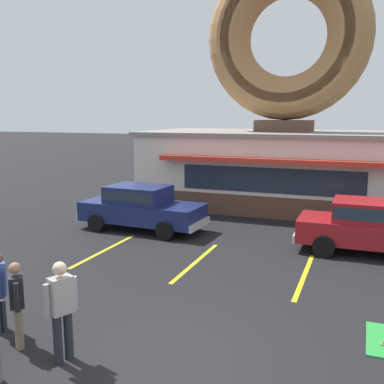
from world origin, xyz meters
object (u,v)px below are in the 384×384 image
(car_red, at_px, (373,225))
(pedestrian_leather_jacket_man, at_px, (0,289))
(pedestrian_blue_sweater_man, at_px, (62,306))
(pedestrian_clipboard_woman, at_px, (17,301))
(trash_bin, at_px, (150,196))
(car_navy, at_px, (141,206))

(car_red, relative_size, pedestrian_leather_jacket_man, 2.91)
(pedestrian_blue_sweater_man, bearing_deg, pedestrian_leather_jacket_man, 165.91)
(pedestrian_blue_sweater_man, distance_m, pedestrian_clipboard_woman, 1.06)
(car_red, height_order, trash_bin, car_red)
(car_navy, relative_size, pedestrian_clipboard_woman, 2.95)
(pedestrian_blue_sweater_man, bearing_deg, pedestrian_clipboard_woman, 173.53)
(car_navy, bearing_deg, pedestrian_leather_jacket_man, -81.94)
(pedestrian_clipboard_woman, bearing_deg, pedestrian_blue_sweater_man, -6.47)
(pedestrian_leather_jacket_man, relative_size, pedestrian_clipboard_woman, 1.00)
(car_navy, bearing_deg, car_red, -0.28)
(pedestrian_leather_jacket_man, height_order, pedestrian_clipboard_woman, pedestrian_clipboard_woman)
(car_navy, height_order, pedestrian_clipboard_woman, car_navy)
(pedestrian_blue_sweater_man, xyz_separation_m, pedestrian_leather_jacket_man, (-1.76, 0.44, -0.11))
(car_red, distance_m, pedestrian_leather_jacket_man, 10.26)
(pedestrian_blue_sweater_man, distance_m, pedestrian_leather_jacket_man, 1.82)
(pedestrian_leather_jacket_man, bearing_deg, car_red, 49.72)
(pedestrian_leather_jacket_man, distance_m, trash_bin, 11.89)
(pedestrian_clipboard_woman, distance_m, trash_bin, 12.37)
(car_red, bearing_deg, pedestrian_clipboard_woman, -126.01)
(car_red, distance_m, trash_bin, 9.99)
(trash_bin, bearing_deg, car_red, -22.17)
(car_red, bearing_deg, pedestrian_blue_sweater_man, -120.53)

